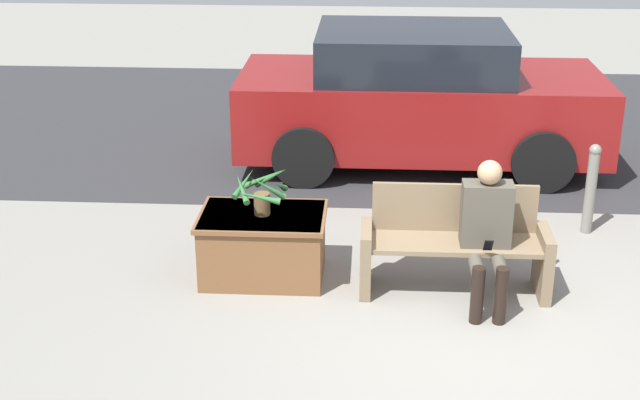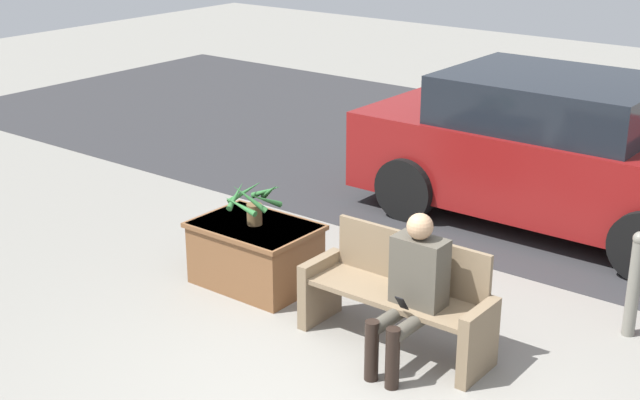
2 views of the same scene
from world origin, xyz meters
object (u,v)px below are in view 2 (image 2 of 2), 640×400
Objects in this scene: bench at (399,296)px; bollard_post at (634,282)px; person_seated at (412,285)px; parked_car at (556,152)px; planter_box at (255,252)px; potted_plant at (254,202)px.

bench is 1.87m from bollard_post.
bench is at bearing 140.26° from person_seated.
person_seated is 3.44m from parked_car.
parked_car is (1.43, 3.08, 0.46)m from planter_box.
bollard_post is (2.98, 1.12, 0.15)m from planter_box.
potted_plant is at bearing -122.52° from planter_box.
person_seated reaches higher than bollard_post.
parked_car reaches higher than bollard_post.
parked_car is 2.52m from bollard_post.
planter_box is 0.48m from potted_plant.
potted_plant is (-0.00, -0.00, 0.48)m from planter_box.
potted_plant is at bearing 175.12° from bench.
parked_car is at bearing 96.74° from person_seated.
planter_box is 0.26× the size of parked_car.
planter_box is (-1.83, 0.33, -0.33)m from person_seated.
bollard_post is at bearing 20.55° from potted_plant.
parked_car is 4.64× the size of bollard_post.
person_seated is 0.29× the size of parked_car.
planter_box is at bearing 169.75° from person_seated.
bench is 1.61m from planter_box.
bollard_post is at bearing 42.34° from bench.
bench is 3.26× the size of potted_plant.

